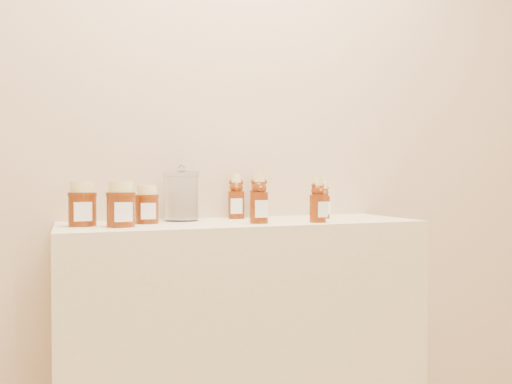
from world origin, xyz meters
name	(u,v)px	position (x,y,z in m)	size (l,w,h in m)	color
wall_back	(227,97)	(0.00, 1.75, 1.35)	(3.50, 0.02, 2.70)	tan
display_table	(244,353)	(0.00, 1.55, 0.45)	(1.20, 0.40, 0.90)	beige
bear_bottle_back_left	(236,193)	(0.01, 1.68, 0.99)	(0.06, 0.06, 0.19)	#581D07
bear_bottle_back_mid	(258,192)	(0.10, 1.68, 1.00)	(0.07, 0.07, 0.19)	#581D07
bear_bottle_back_right	(323,197)	(0.32, 1.59, 0.98)	(0.05, 0.05, 0.15)	#581D07
bear_bottle_front_left	(259,194)	(0.02, 1.47, 0.99)	(0.06, 0.06, 0.19)	#581D07
bear_bottle_front_right	(318,196)	(0.22, 1.43, 0.99)	(0.06, 0.06, 0.17)	#581D07
honey_jar_left	(82,204)	(-0.52, 1.56, 0.97)	(0.09, 0.09, 0.14)	#581D07
honey_jar_back	(147,204)	(-0.32, 1.59, 0.96)	(0.08, 0.08, 0.12)	#581D07
honey_jar_front	(121,204)	(-0.41, 1.49, 0.97)	(0.09, 0.09, 0.14)	#581D07
glass_canister	(181,194)	(-0.19, 1.65, 0.99)	(0.12, 0.12, 0.19)	white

